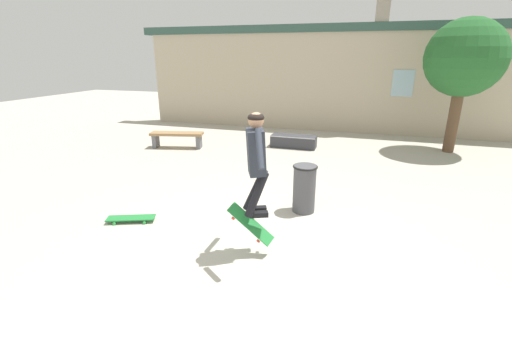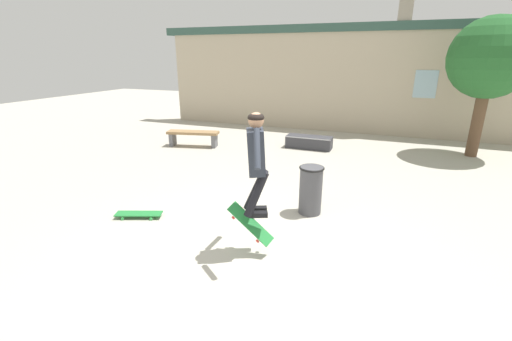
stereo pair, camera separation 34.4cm
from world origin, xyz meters
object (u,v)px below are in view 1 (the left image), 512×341
(skater, at_px, (256,156))
(tree_right, at_px, (465,59))
(trash_bin, at_px, (304,188))
(skateboard_resting, at_px, (131,218))
(skate_ledge, at_px, (294,141))
(skateboard_flipping, at_px, (251,224))
(park_bench, at_px, (177,137))

(skater, bearing_deg, tree_right, 37.23)
(trash_bin, bearing_deg, skateboard_resting, -154.95)
(skate_ledge, xyz_separation_m, skateboard_flipping, (0.56, -6.17, 0.28))
(trash_bin, height_order, skateboard_flipping, trash_bin)
(trash_bin, bearing_deg, skateboard_flipping, -107.14)
(skateboard_flipping, xyz_separation_m, skateboard_resting, (-2.30, 0.33, -0.40))
(tree_right, bearing_deg, skater, -119.34)
(tree_right, relative_size, park_bench, 2.25)
(skate_ledge, distance_m, skateboard_resting, 6.10)
(skate_ledge, bearing_deg, skateboard_flipping, -84.41)
(skate_ledge, distance_m, trash_bin, 4.67)
(tree_right, bearing_deg, skate_ledge, -169.34)
(skater, xyz_separation_m, skateboard_flipping, (-0.07, -0.05, -1.00))
(trash_bin, xyz_separation_m, skater, (-0.44, -1.58, 1.00))
(skate_ledge, bearing_deg, trash_bin, -76.38)
(tree_right, bearing_deg, skateboard_resting, -133.15)
(skateboard_flipping, bearing_deg, park_bench, 128.94)
(skate_ledge, height_order, skater, skater)
(park_bench, distance_m, skateboard_flipping, 6.47)
(tree_right, distance_m, skate_ledge, 5.25)
(skater, distance_m, skateboard_resting, 2.76)
(skateboard_resting, bearing_deg, skateboard_flipping, -29.15)
(tree_right, relative_size, trash_bin, 4.23)
(skate_ledge, relative_size, skateboard_resting, 1.66)
(skater, bearing_deg, skate_ledge, 72.42)
(trash_bin, bearing_deg, skater, -105.50)
(tree_right, distance_m, skateboard_resting, 9.55)
(skateboard_resting, bearing_deg, trash_bin, 4.01)
(tree_right, xyz_separation_m, skater, (-3.92, -6.98, -1.19))
(skate_ledge, relative_size, skater, 0.96)
(skateboard_flipping, bearing_deg, trash_bin, 73.26)
(park_bench, height_order, skate_ledge, park_bench)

